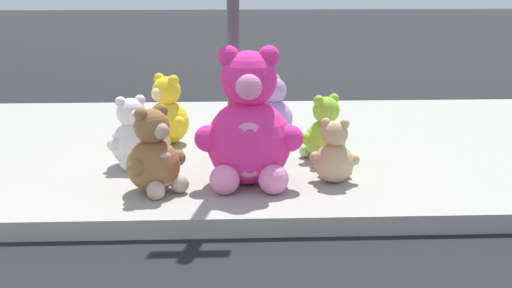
{
  "coord_description": "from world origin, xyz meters",
  "views": [
    {
      "loc": [
        0.93,
        -1.61,
        1.91
      ],
      "look_at": [
        1.16,
        3.6,
        0.55
      ],
      "focal_mm": 47.83,
      "sensor_mm": 36.0,
      "label": 1
    }
  ],
  "objects_px": {
    "plush_white": "(133,138)",
    "plush_yellow": "(166,116)",
    "plush_pink_large": "(249,130)",
    "plush_brown": "(155,158)",
    "plush_lime": "(324,134)",
    "plush_lavender": "(272,113)",
    "plush_tan": "(334,156)"
  },
  "relations": [
    {
      "from": "plush_lavender",
      "to": "plush_lime",
      "type": "height_order",
      "value": "plush_lavender"
    },
    {
      "from": "plush_tan",
      "to": "plush_brown",
      "type": "xyz_separation_m",
      "value": [
        -1.48,
        -0.2,
        0.06
      ]
    },
    {
      "from": "plush_lime",
      "to": "plush_brown",
      "type": "relative_size",
      "value": 0.89
    },
    {
      "from": "plush_lavender",
      "to": "plush_yellow",
      "type": "bearing_deg",
      "value": -169.05
    },
    {
      "from": "plush_lavender",
      "to": "plush_white",
      "type": "bearing_deg",
      "value": -143.48
    },
    {
      "from": "plush_lime",
      "to": "plush_brown",
      "type": "height_order",
      "value": "plush_brown"
    },
    {
      "from": "plush_tan",
      "to": "plush_lime",
      "type": "height_order",
      "value": "plush_lime"
    },
    {
      "from": "plush_yellow",
      "to": "plush_tan",
      "type": "height_order",
      "value": "plush_yellow"
    },
    {
      "from": "plush_lavender",
      "to": "plush_tan",
      "type": "bearing_deg",
      "value": -74.62
    },
    {
      "from": "plush_yellow",
      "to": "plush_pink_large",
      "type": "bearing_deg",
      "value": -59.7
    },
    {
      "from": "plush_pink_large",
      "to": "plush_brown",
      "type": "xyz_separation_m",
      "value": [
        -0.76,
        -0.17,
        -0.18
      ]
    },
    {
      "from": "plush_tan",
      "to": "plush_brown",
      "type": "distance_m",
      "value": 1.49
    },
    {
      "from": "plush_brown",
      "to": "plush_lavender",
      "type": "bearing_deg",
      "value": 58.9
    },
    {
      "from": "plush_white",
      "to": "plush_brown",
      "type": "relative_size",
      "value": 0.91
    },
    {
      "from": "plush_white",
      "to": "plush_lime",
      "type": "height_order",
      "value": "plush_white"
    },
    {
      "from": "plush_white",
      "to": "plush_yellow",
      "type": "xyz_separation_m",
      "value": [
        0.23,
        0.77,
        0.03
      ]
    },
    {
      "from": "plush_pink_large",
      "to": "plush_lime",
      "type": "height_order",
      "value": "plush_pink_large"
    },
    {
      "from": "plush_pink_large",
      "to": "plush_lavender",
      "type": "height_order",
      "value": "plush_pink_large"
    },
    {
      "from": "plush_white",
      "to": "plush_yellow",
      "type": "bearing_deg",
      "value": 73.06
    },
    {
      "from": "plush_tan",
      "to": "plush_lime",
      "type": "xyz_separation_m",
      "value": [
        0.01,
        0.68,
        0.03
      ]
    },
    {
      "from": "plush_yellow",
      "to": "plush_lime",
      "type": "height_order",
      "value": "plush_yellow"
    },
    {
      "from": "plush_white",
      "to": "plush_tan",
      "type": "distance_m",
      "value": 1.84
    },
    {
      "from": "plush_yellow",
      "to": "plush_brown",
      "type": "relative_size",
      "value": 1.02
    },
    {
      "from": "plush_white",
      "to": "plush_yellow",
      "type": "distance_m",
      "value": 0.81
    },
    {
      "from": "plush_pink_large",
      "to": "plush_tan",
      "type": "bearing_deg",
      "value": 2.95
    },
    {
      "from": "plush_white",
      "to": "plush_brown",
      "type": "xyz_separation_m",
      "value": [
        0.27,
        -0.76,
        0.02
      ]
    },
    {
      "from": "plush_white",
      "to": "plush_yellow",
      "type": "height_order",
      "value": "plush_yellow"
    },
    {
      "from": "plush_pink_large",
      "to": "plush_brown",
      "type": "distance_m",
      "value": 0.8
    },
    {
      "from": "plush_pink_large",
      "to": "plush_yellow",
      "type": "height_order",
      "value": "plush_pink_large"
    },
    {
      "from": "plush_white",
      "to": "plush_lavender",
      "type": "xyz_separation_m",
      "value": [
        1.33,
        0.98,
        0.01
      ]
    },
    {
      "from": "plush_yellow",
      "to": "plush_tan",
      "type": "relative_size",
      "value": 1.31
    },
    {
      "from": "plush_lime",
      "to": "plush_brown",
      "type": "bearing_deg",
      "value": -149.26
    }
  ]
}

